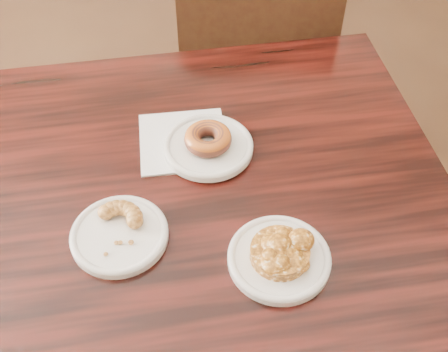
% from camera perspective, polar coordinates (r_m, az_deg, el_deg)
% --- Properties ---
extents(floor, '(5.00, 5.00, 0.00)m').
position_cam_1_polar(floor, '(1.65, -11.80, -17.01)').
color(floor, black).
rests_on(floor, ground).
extents(cafe_table, '(1.14, 1.14, 0.75)m').
position_cam_1_polar(cafe_table, '(1.24, -2.16, -14.44)').
color(cafe_table, black).
rests_on(cafe_table, floor).
extents(chair_far, '(0.47, 0.47, 0.90)m').
position_cam_1_polar(chair_far, '(1.67, 3.16, 10.17)').
color(chair_far, black).
rests_on(chair_far, floor).
extents(napkin, '(0.20, 0.20, 0.00)m').
position_cam_1_polar(napkin, '(1.04, -4.17, 3.58)').
color(napkin, white).
rests_on(napkin, cafe_table).
extents(plate_donut, '(0.16, 0.16, 0.01)m').
position_cam_1_polar(plate_donut, '(1.01, -1.61, 2.97)').
color(plate_donut, white).
rests_on(plate_donut, napkin).
extents(plate_cruller, '(0.15, 0.15, 0.01)m').
position_cam_1_polar(plate_cruller, '(0.90, -10.58, -5.95)').
color(plate_cruller, white).
rests_on(plate_cruller, cafe_table).
extents(plate_fritter, '(0.16, 0.16, 0.01)m').
position_cam_1_polar(plate_fritter, '(0.87, 5.61, -8.36)').
color(plate_fritter, white).
rests_on(plate_fritter, cafe_table).
extents(glazed_donut, '(0.08, 0.08, 0.03)m').
position_cam_1_polar(glazed_donut, '(1.00, -1.64, 3.81)').
color(glazed_donut, '#9A4A16').
rests_on(glazed_donut, plate_donut).
extents(apple_fritter, '(0.13, 0.13, 0.03)m').
position_cam_1_polar(apple_fritter, '(0.85, 5.71, -7.59)').
color(apple_fritter, '#4C2608').
rests_on(apple_fritter, plate_fritter).
extents(cruller_fragment, '(0.09, 0.09, 0.02)m').
position_cam_1_polar(cruller_fragment, '(0.89, -10.74, -5.26)').
color(cruller_fragment, brown).
rests_on(cruller_fragment, plate_cruller).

